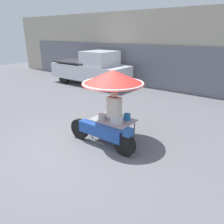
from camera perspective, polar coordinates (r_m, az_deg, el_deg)
name	(u,v)px	position (r m, az deg, el deg)	size (l,w,h in m)	color
ground_plane	(82,147)	(6.29, -7.93, -8.92)	(36.00, 36.00, 0.00)	slate
shopfront_building	(191,51)	(12.86, 19.87, 14.72)	(28.00, 2.06, 4.19)	#B2A893
vendor_motorcycle_cart	(112,89)	(6.05, -0.07, 6.11)	(2.25, 1.75, 2.07)	black
vendor_person	(114,114)	(6.11, 0.58, -0.50)	(0.38, 0.22, 1.58)	#2D2D33
pickup_truck	(92,69)	(13.45, -5.31, 11.17)	(4.93, 1.95, 2.03)	black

